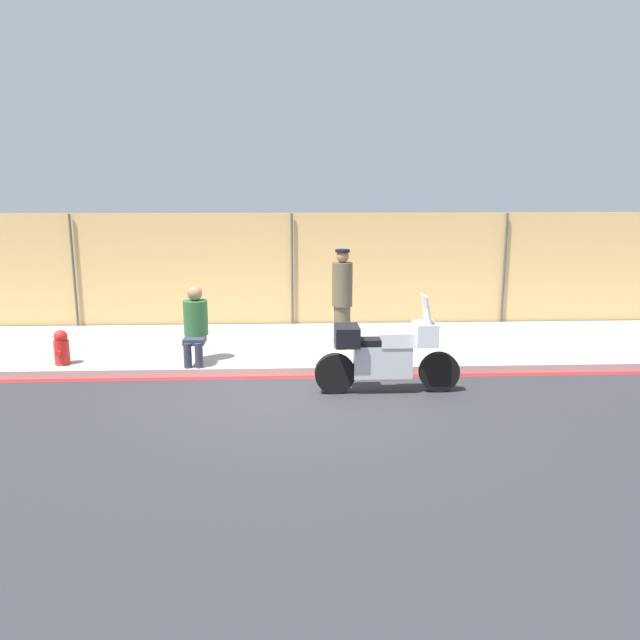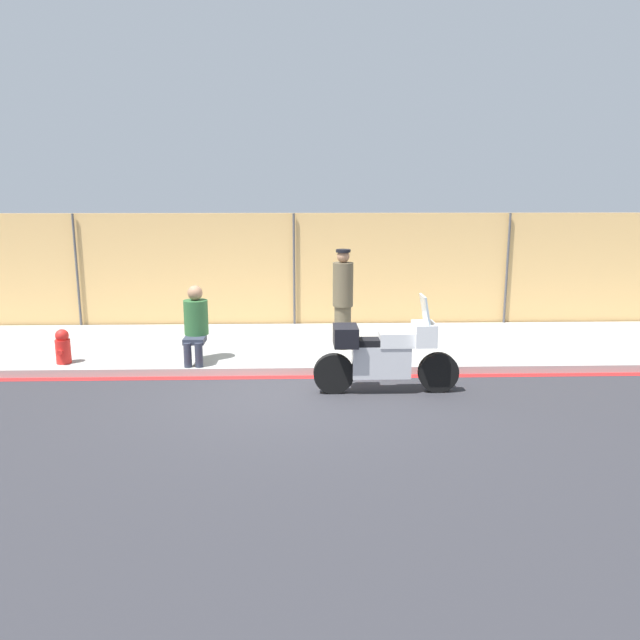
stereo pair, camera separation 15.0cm
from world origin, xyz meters
The scene contains 8 objects.
ground_plane centered at (0.00, 0.00, 0.00)m, with size 120.00×120.00×0.00m, color #2D2D33.
sidewalk centered at (0.00, 2.61, 0.07)m, with size 34.59×3.46×0.13m.
curb_paint_stripe centered at (0.00, 0.79, 0.00)m, with size 34.59×0.18×0.01m.
storefront_fence centered at (0.00, 4.43, 1.27)m, with size 32.86×0.17×2.54m.
motorcycle centered at (1.41, -0.02, 0.61)m, with size 2.22×0.51×1.50m.
officer_standing centered at (0.92, 2.17, 1.08)m, with size 0.38×0.38×1.84m.
person_seated_on_curb centered at (-1.65, 1.35, 0.85)m, with size 0.41×0.69×1.32m.
fire_hydrant centered at (-3.91, 1.30, 0.42)m, with size 0.25×0.31×0.59m.
Camera 1 is at (0.01, -9.09, 3.07)m, focal length 35.00 mm.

